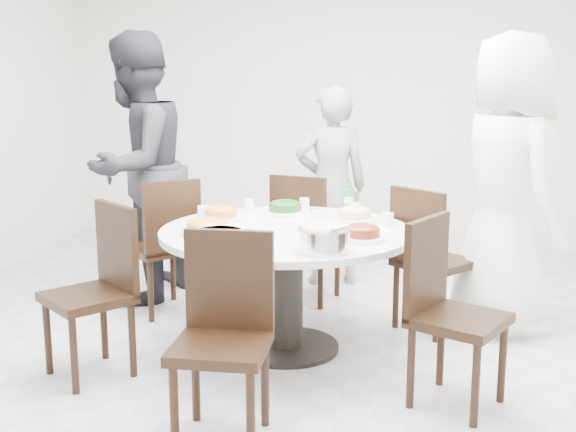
% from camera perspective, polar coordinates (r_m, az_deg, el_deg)
% --- Properties ---
extents(floor, '(6.00, 6.00, 0.01)m').
position_cam_1_polar(floor, '(4.44, 2.95, -10.72)').
color(floor, silver).
rests_on(floor, ground).
extents(wall_back, '(6.00, 0.01, 2.80)m').
position_cam_1_polar(wall_back, '(7.10, 6.57, 9.14)').
color(wall_back, white).
rests_on(wall_back, ground).
extents(wall_front, '(6.00, 0.01, 2.80)m').
position_cam_1_polar(wall_front, '(1.24, -16.55, -1.53)').
color(wall_front, white).
rests_on(wall_front, ground).
extents(dining_table, '(1.50, 1.50, 0.75)m').
position_cam_1_polar(dining_table, '(4.36, -0.13, -5.87)').
color(dining_table, white).
rests_on(dining_table, floor).
extents(chair_ne, '(0.59, 0.59, 0.95)m').
position_cam_1_polar(chair_ne, '(4.77, 11.50, -3.33)').
color(chair_ne, black).
rests_on(chair_ne, floor).
extents(chair_n, '(0.51, 0.51, 0.95)m').
position_cam_1_polar(chair_n, '(5.28, 1.58, -1.68)').
color(chair_n, black).
rests_on(chair_n, floor).
extents(chair_nw, '(0.59, 0.59, 0.95)m').
position_cam_1_polar(chair_nw, '(5.12, -10.01, -2.28)').
color(chair_nw, black).
rests_on(chair_nw, floor).
extents(chair_sw, '(0.59, 0.59, 0.95)m').
position_cam_1_polar(chair_sw, '(4.11, -15.58, -5.90)').
color(chair_sw, black).
rests_on(chair_sw, floor).
extents(chair_s, '(0.44, 0.44, 0.95)m').
position_cam_1_polar(chair_s, '(3.29, -5.36, -9.90)').
color(chair_s, black).
rests_on(chair_s, floor).
extents(chair_se, '(0.56, 0.56, 0.95)m').
position_cam_1_polar(chair_se, '(3.72, 13.39, -7.65)').
color(chair_se, black).
rests_on(chair_se, floor).
extents(diner_right, '(0.95, 1.11, 1.91)m').
position_cam_1_polar(diner_right, '(4.82, 16.88, 2.41)').
color(diner_right, white).
rests_on(diner_right, floor).
extents(diner_middle, '(0.65, 0.52, 1.56)m').
position_cam_1_polar(diner_middle, '(5.66, 3.44, 2.34)').
color(diner_middle, black).
rests_on(diner_middle, floor).
extents(diner_left, '(0.91, 1.08, 1.95)m').
position_cam_1_polar(diner_left, '(5.35, -11.91, 3.69)').
color(diner_left, '#222227').
rests_on(diner_left, floor).
extents(dish_greens, '(0.27, 0.27, 0.07)m').
position_cam_1_polar(dish_greens, '(4.70, -0.24, 0.56)').
color(dish_greens, white).
rests_on(dish_greens, dining_table).
extents(dish_pale, '(0.27, 0.27, 0.07)m').
position_cam_1_polar(dish_pale, '(4.50, 5.28, 0.03)').
color(dish_pale, white).
rests_on(dish_pale, dining_table).
extents(dish_orange, '(0.25, 0.25, 0.07)m').
position_cam_1_polar(dish_orange, '(4.54, -5.32, 0.10)').
color(dish_orange, white).
rests_on(dish_orange, dining_table).
extents(dish_redbrown, '(0.26, 0.26, 0.06)m').
position_cam_1_polar(dish_redbrown, '(4.00, 5.86, -1.47)').
color(dish_redbrown, white).
rests_on(dish_redbrown, dining_table).
extents(dish_tofu, '(0.29, 0.29, 0.07)m').
position_cam_1_polar(dish_tofu, '(4.14, -6.47, -0.97)').
color(dish_tofu, white).
rests_on(dish_tofu, dining_table).
extents(rice_bowl, '(0.27, 0.27, 0.12)m').
position_cam_1_polar(rice_bowl, '(3.74, 2.86, -1.92)').
color(rice_bowl, silver).
rests_on(rice_bowl, dining_table).
extents(soup_bowl, '(0.28, 0.28, 0.09)m').
position_cam_1_polar(soup_bowl, '(3.86, -5.46, -1.76)').
color(soup_bowl, white).
rests_on(soup_bowl, dining_table).
extents(beverage_bottle, '(0.06, 0.06, 0.21)m').
position_cam_1_polar(beverage_bottle, '(4.73, 4.82, 1.45)').
color(beverage_bottle, '#307932').
rests_on(beverage_bottle, dining_table).
extents(tea_cups, '(0.07, 0.07, 0.08)m').
position_cam_1_polar(tea_cups, '(4.84, 1.36, 0.94)').
color(tea_cups, white).
rests_on(tea_cups, dining_table).
extents(chopsticks, '(0.24, 0.04, 0.01)m').
position_cam_1_polar(chopsticks, '(4.90, 1.50, 0.65)').
color(chopsticks, tan).
rests_on(chopsticks, dining_table).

